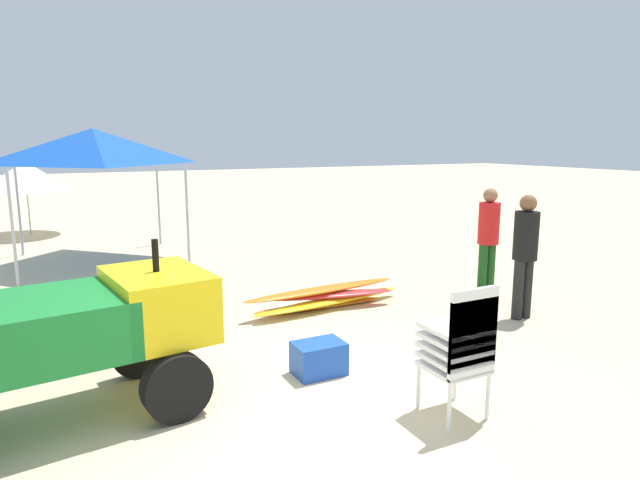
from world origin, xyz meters
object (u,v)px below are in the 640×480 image
Objects in this scene: utility_cart at (64,332)px; stacked_plastic_chairs at (462,342)px; lifeguard_near_center at (488,234)px; lifeguard_near_left at (525,248)px; popup_canopy at (93,146)px; cooler_box at (319,358)px; surfboard_pile at (325,297)px; beach_umbrella_left at (25,176)px.

utility_cart is 2.24× the size of stacked_plastic_chairs.
utility_cart is 1.61× the size of lifeguard_near_center.
lifeguard_near_left is at bearing 2.34° from utility_cart.
cooler_box is (1.49, -6.66, -2.09)m from popup_canopy.
stacked_plastic_chairs is at bearing -97.03° from surfboard_pile.
lifeguard_near_center is (2.99, 2.85, 0.26)m from stacked_plastic_chairs.
stacked_plastic_chairs is 0.46× the size of surfboard_pile.
stacked_plastic_chairs is at bearing -136.35° from lifeguard_near_center.
stacked_plastic_chairs is at bearing -74.20° from beach_umbrella_left.
popup_canopy is 5.58× the size of cooler_box.
beach_umbrella_left reaches higher than lifeguard_near_left.
popup_canopy is at bearing 134.72° from lifeguard_near_center.
beach_umbrella_left is (-6.05, 10.47, 0.54)m from lifeguard_near_left.
beach_umbrella_left reaches higher than stacked_plastic_chairs.
lifeguard_near_left is at bearing 34.10° from stacked_plastic_chairs.
utility_cart is at bearing -152.14° from surfboard_pile.
lifeguard_near_left reaches higher than cooler_box.
utility_cart is 3.36m from stacked_plastic_chairs.
lifeguard_near_left is 7.98m from popup_canopy.
utility_cart reaches higher than cooler_box.
popup_canopy is at bearing -72.66° from beach_umbrella_left.
stacked_plastic_chairs reaches higher than cooler_box.
popup_canopy reaches higher than lifeguard_near_left.
surfboard_pile is at bearing 169.56° from lifeguard_near_center.
surfboard_pile is (0.41, 3.33, -0.53)m from stacked_plastic_chairs.
utility_cart is at bearing -167.51° from lifeguard_near_center.
utility_cart is 6.13m from lifeguard_near_center.
cooler_box is (-0.67, 1.38, -0.53)m from stacked_plastic_chairs.
popup_canopy is at bearing 82.62° from utility_cart.
utility_cart is 5.22× the size of cooler_box.
lifeguard_near_center is at bearing 21.92° from cooler_box.
beach_umbrella_left is at bearing 105.80° from stacked_plastic_chairs.
utility_cart is 3.90m from surfboard_pile.
utility_cart is at bearing -177.66° from lifeguard_near_left.
stacked_plastic_chairs is 4.14m from lifeguard_near_center.
utility_cart is 1.04× the size of surfboard_pile.
lifeguard_near_left is at bearing -110.02° from lifeguard_near_center.
lifeguard_near_left is 1.01× the size of lifeguard_near_center.
lifeguard_near_center is 4.02m from cooler_box.
lifeguard_near_center reaches higher than cooler_box.
surfboard_pile is at bearing -61.48° from popup_canopy.
beach_umbrella_left is (-1.30, 4.18, -0.76)m from popup_canopy.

